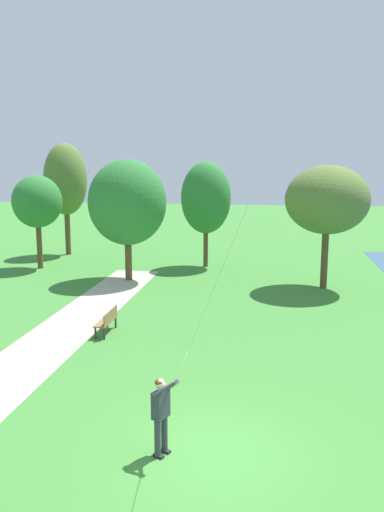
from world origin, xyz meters
TOP-DOWN VIEW (x-y plane):
  - ground_plane at (0.00, 0.00)m, footprint 120.00×120.00m
  - person_kite_flyer at (-1.03, -0.18)m, footprint 0.63×0.51m
  - park_bench_far_walkway at (-4.50, 7.46)m, footprint 0.48×1.51m
  - tree_lakeside_near at (-11.62, 22.45)m, footprint 2.73×2.78m
  - tree_treeline_center at (-2.31, 19.81)m, footprint 2.85×2.73m
  - tree_treeline_left at (3.95, 15.47)m, footprint 3.97×4.07m
  - tree_treeline_right at (-11.64, 18.05)m, footprint 2.78×2.75m
  - tree_lakeside_far at (-5.86, 15.78)m, footprint 3.97×3.70m

SIDE VIEW (x-z plane):
  - ground_plane at x=0.00m, z-range 0.00..0.00m
  - park_bench_far_walkway at x=-4.50m, z-range 0.07..0.95m
  - person_kite_flyer at x=-1.03m, z-range 0.13..1.96m
  - tree_treeline_right at x=-11.64m, z-range 1.15..6.43m
  - tree_treeline_center at x=-2.31m, z-range 0.96..6.99m
  - tree_lakeside_far at x=-5.86m, z-range 0.92..7.10m
  - tree_treeline_left at x=3.95m, z-range 1.31..7.24m
  - tree_lakeside_near at x=-11.62m, z-range 1.26..8.41m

